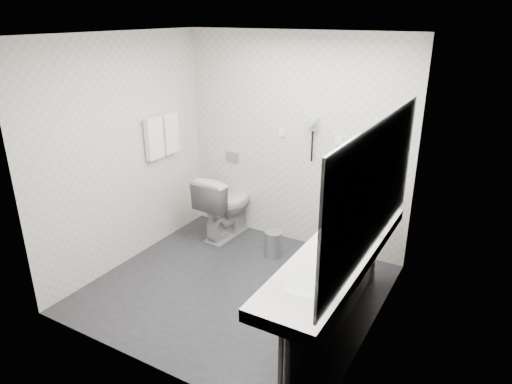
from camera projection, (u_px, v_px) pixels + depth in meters
The scene contains 31 objects.
floor at pixel (236, 288), 4.78m from camera, with size 2.80×2.80×0.00m, color #222327.
ceiling at pixel (232, 34), 3.87m from camera, with size 2.80×2.80×0.00m, color silver.
wall_back at pixel (294, 143), 5.38m from camera, with size 2.80×2.80×0.00m, color beige.
wall_front at pixel (136, 227), 3.28m from camera, with size 2.80×2.80×0.00m, color beige.
wall_left at pixel (125, 153), 4.98m from camera, with size 2.60×2.60×0.00m, color beige.
wall_right at pixel (382, 203), 3.68m from camera, with size 2.60×2.60×0.00m, color beige.
vanity_counter at pixel (337, 255), 3.81m from camera, with size 0.55×2.20×0.10m, color silver.
vanity_panel at pixel (337, 299), 3.95m from camera, with size 0.03×2.15×0.75m, color gray.
vanity_post_near at pixel (286, 378), 3.10m from camera, with size 0.06×0.06×0.75m, color silver.
vanity_post_far at pixel (375, 249), 4.78m from camera, with size 0.06×0.06×0.75m, color silver.
mirror at pixel (375, 187), 3.45m from camera, with size 0.02×2.20×1.05m, color #B2BCC6.
basin_near at pixel (305, 290), 3.27m from camera, with size 0.40×0.31×0.05m, color white.
basin_far at pixel (362, 222), 4.32m from camera, with size 0.40×0.31×0.05m, color white.
faucet_near at pixel (331, 286), 3.15m from camera, with size 0.04×0.04×0.15m, color silver.
faucet_far at pixel (383, 218), 4.20m from camera, with size 0.04×0.04×0.15m, color silver.
soap_bottle_a at pixel (344, 237), 3.88m from camera, with size 0.05×0.05×0.10m, color white.
soap_bottle_b at pixel (347, 235), 3.93m from camera, with size 0.07×0.07×0.09m, color white.
glass_left at pixel (361, 233), 3.95m from camera, with size 0.06×0.06×0.11m, color silver.
glass_right at pixel (378, 231), 3.99m from camera, with size 0.06×0.06×0.10m, color silver.
toilet at pixel (225, 205), 5.78m from camera, with size 0.46×0.81×0.82m, color white.
flush_plate at pixel (232, 157), 5.87m from camera, with size 0.18×0.02×0.12m, color #B2B5BA.
pedal_bin at pixel (274, 244), 5.37m from camera, with size 0.21×0.21×0.29m, color #B2B5BA.
bin_lid at pixel (274, 232), 5.31m from camera, with size 0.21×0.21×0.01m, color #B2B5BA.
towel_rail at pixel (160, 117), 5.29m from camera, with size 0.02×0.02×0.62m, color silver.
towel_near at pixel (154, 138), 5.25m from camera, with size 0.07×0.24×0.48m, color white.
towel_far at pixel (170, 133), 5.48m from camera, with size 0.07×0.24×0.48m, color white.
dryer_cradle at pixel (314, 124), 5.15m from camera, with size 0.10×0.04×0.14m, color #9B9BA0.
dryer_barrel at pixel (311, 123), 5.08m from camera, with size 0.08×0.08×0.14m, color #9B9BA0.
dryer_cord at pixel (312, 146), 5.22m from camera, with size 0.02×0.02×0.35m, color black.
switch_plate_a at pixel (282, 133), 5.40m from camera, with size 0.09×0.02×0.09m, color white.
switch_plate_b at pixel (339, 141), 5.08m from camera, with size 0.09×0.02×0.09m, color white.
Camera 1 is at (2.21, -3.44, 2.68)m, focal length 32.33 mm.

